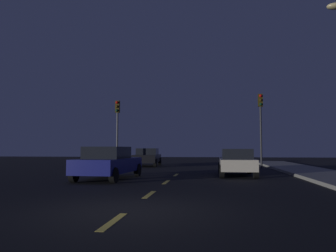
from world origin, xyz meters
name	(u,v)px	position (x,y,z in m)	size (l,w,h in m)	color
ground_plane	(168,181)	(0.00, 7.00, 0.00)	(80.00, 80.00, 0.00)	black
lane_stripe_nearest	(113,221)	(0.00, -1.20, 0.00)	(0.16, 1.60, 0.01)	#EACC4C
lane_stripe_second	(149,194)	(0.00, 2.60, 0.00)	(0.16, 1.60, 0.01)	#EACC4C
lane_stripe_third	(166,182)	(0.00, 6.40, 0.00)	(0.16, 1.60, 0.01)	#EACC4C
lane_stripe_fourth	(176,175)	(0.00, 10.20, 0.00)	(0.16, 1.60, 0.01)	#EACC4C
traffic_signal_left	(117,121)	(-5.06, 16.46, 3.48)	(0.32, 0.38, 4.97)	#4C4C51
traffic_signal_right	(261,116)	(5.34, 16.46, 3.66)	(0.32, 0.38, 5.26)	#2D2D30
car_stopped_ahead	(237,162)	(3.16, 10.05, 0.71)	(1.82, 4.04, 1.39)	beige
car_adjacent_lane	(109,163)	(-2.81, 7.35, 0.76)	(2.19, 4.68, 1.49)	navy
car_oncoming_far	(147,157)	(-3.25, 18.85, 0.73)	(2.10, 4.40, 1.41)	black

